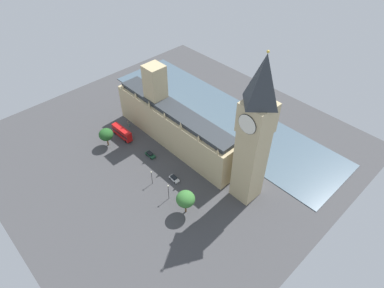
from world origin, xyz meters
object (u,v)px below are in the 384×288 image
object	(u,v)px
double_decker_bus_trailing	(122,132)
plane_tree_by_river_gate	(186,199)
car_white_under_trees	(174,178)
street_lamp_near_tower	(152,175)
clock_tower	(255,132)
pedestrian_corner	(128,122)
pedestrian_opposite_hall	(129,125)
street_lamp_midblock	(168,189)
parliament_building	(173,123)
plane_tree_leading	(106,135)
car_dark_green_far_end	(150,154)

from	to	relation	value
double_decker_bus_trailing	plane_tree_by_river_gate	bearing A→B (deg)	-99.87
car_white_under_trees	street_lamp_near_tower	bearing A→B (deg)	-30.15
clock_tower	pedestrian_corner	xyz separation A→B (m)	(6.88, -60.66, -27.17)
pedestrian_opposite_hall	plane_tree_by_river_gate	distance (m)	52.23
clock_tower	car_white_under_trees	xyz separation A→B (m)	(13.98, -21.67, -26.99)
pedestrian_corner	street_lamp_midblock	world-z (taller)	street_lamp_midblock
pedestrian_corner	plane_tree_by_river_gate	distance (m)	54.31
parliament_building	street_lamp_near_tower	distance (m)	24.79
double_decker_bus_trailing	plane_tree_by_river_gate	size ratio (longest dim) A/B	1.14
pedestrian_corner	street_lamp_midblock	distance (m)	46.48
clock_tower	plane_tree_leading	size ratio (longest dim) A/B	6.68
car_dark_green_far_end	plane_tree_by_river_gate	world-z (taller)	plane_tree_by_river_gate
pedestrian_corner	street_lamp_near_tower	world-z (taller)	street_lamp_near_tower
parliament_building	double_decker_bus_trailing	size ratio (longest dim) A/B	5.71
plane_tree_leading	street_lamp_midblock	world-z (taller)	plane_tree_leading
car_white_under_trees	plane_tree_leading	world-z (taller)	plane_tree_leading
car_white_under_trees	pedestrian_corner	world-z (taller)	car_white_under_trees
plane_tree_leading	street_lamp_midblock	size ratio (longest dim) A/B	1.17
double_decker_bus_trailing	car_dark_green_far_end	world-z (taller)	double_decker_bus_trailing
plane_tree_by_river_gate	street_lamp_midblock	bearing A→B (deg)	-86.78
car_dark_green_far_end	plane_tree_leading	distance (m)	19.52
plane_tree_by_river_gate	street_lamp_near_tower	bearing A→B (deg)	-89.07
pedestrian_corner	car_white_under_trees	bearing A→B (deg)	-154.65
car_dark_green_far_end	pedestrian_opposite_hall	size ratio (longest dim) A/B	2.77
car_white_under_trees	street_lamp_midblock	size ratio (longest dim) A/B	0.61
double_decker_bus_trailing	pedestrian_opposite_hall	size ratio (longest dim) A/B	6.32
double_decker_bus_trailing	street_lamp_midblock	distance (m)	38.84
parliament_building	plane_tree_by_river_gate	distance (m)	36.38
parliament_building	street_lamp_near_tower	size ratio (longest dim) A/B	9.75
double_decker_bus_trailing	street_lamp_near_tower	xyz separation A→B (m)	(6.96, 28.76, 1.70)
street_lamp_midblock	street_lamp_near_tower	bearing A→B (deg)	-91.06
car_dark_green_far_end	street_lamp_near_tower	world-z (taller)	street_lamp_near_tower
street_lamp_midblock	double_decker_bus_trailing	bearing A→B (deg)	-100.60
clock_tower	plane_tree_leading	bearing A→B (deg)	-69.05
parliament_building	plane_tree_leading	distance (m)	26.96
pedestrian_corner	street_lamp_midblock	size ratio (longest dim) A/B	0.23
plane_tree_by_river_gate	car_dark_green_far_end	bearing A→B (deg)	-105.21
clock_tower	street_lamp_midblock	size ratio (longest dim) A/B	7.80
plane_tree_by_river_gate	plane_tree_leading	world-z (taller)	plane_tree_by_river_gate
parliament_building	clock_tower	xyz separation A→B (m)	(0.20, 38.25, 18.65)
plane_tree_by_river_gate	street_lamp_near_tower	world-z (taller)	plane_tree_by_river_gate
parliament_building	clock_tower	bearing A→B (deg)	89.70
plane_tree_by_river_gate	street_lamp_midblock	distance (m)	8.35
street_lamp_near_tower	pedestrian_opposite_hall	bearing A→B (deg)	-112.00
car_dark_green_far_end	plane_tree_leading	world-z (taller)	plane_tree_leading
street_lamp_near_tower	pedestrian_corner	bearing A→B (deg)	-111.71
street_lamp_midblock	pedestrian_corner	bearing A→B (deg)	-107.62
car_dark_green_far_end	car_white_under_trees	distance (m)	16.05
parliament_building	double_decker_bus_trailing	bearing A→B (deg)	-49.59
plane_tree_leading	pedestrian_corner	bearing A→B (deg)	-156.71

